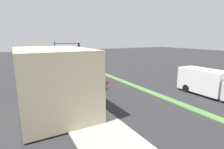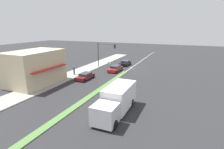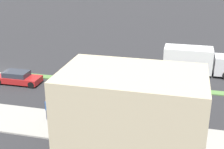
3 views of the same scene
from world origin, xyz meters
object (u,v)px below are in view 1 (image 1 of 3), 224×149
Objects in this scene: traffic_signal_main at (64,52)px; delivery_truck at (210,83)px; pedestrian at (63,80)px; suv_black at (79,66)px; hatchback_red at (90,71)px; warning_aframe_sign at (62,70)px; sedan_maroon at (93,83)px.

traffic_signal_main reaches higher than delivery_truck.
pedestrian is 13.98m from suv_black.
hatchback_red reaches higher than suv_black.
delivery_truck is (-13.46, 11.17, 0.46)m from pedestrian.
traffic_signal_main is at bearing 45.14° from suv_black.
traffic_signal_main is 9.32m from pedestrian.
delivery_truck reaches higher than hatchback_red.
suv_black is 0.92× the size of hatchback_red.
hatchback_red is (-6.26, -6.10, -0.40)m from pedestrian.
traffic_signal_main is at bearing 85.32° from warning_aframe_sign.
suv_black is at bearing -73.08° from delivery_truck.
traffic_signal_main is 0.75× the size of delivery_truck.
traffic_signal_main reaches higher than suv_black.
sedan_maroon reaches higher than warning_aframe_sign.
delivery_truck is at bearing 116.08° from warning_aframe_sign.
suv_black is (7.20, -23.67, -0.87)m from delivery_truck.
suv_black is 6.39m from hatchback_red.
traffic_signal_main is 22.78m from delivery_truck.
suv_black is at bearing -116.61° from pedestrian.
hatchback_red is at bearing -67.38° from delivery_truck.
hatchback_red is (7.20, -17.28, -0.86)m from delivery_truck.
suv_black reaches higher than sedan_maroon.
hatchback_red reaches higher than sedan_maroon.
warning_aframe_sign is (-0.21, -2.57, -3.47)m from traffic_signal_main.
warning_aframe_sign is at bearing -63.92° from delivery_truck.
sedan_maroon is at bearing 94.13° from warning_aframe_sign.
pedestrian is 0.38× the size of hatchback_red.
delivery_truck is at bearing 119.42° from traffic_signal_main.
traffic_signal_main is 1.27× the size of hatchback_red.
warning_aframe_sign is 6.24m from hatchback_red.
suv_black is (-3.71, -1.37, 0.17)m from warning_aframe_sign.
traffic_signal_main is 6.47m from suv_black.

